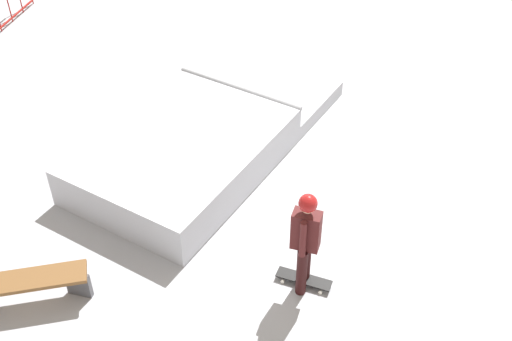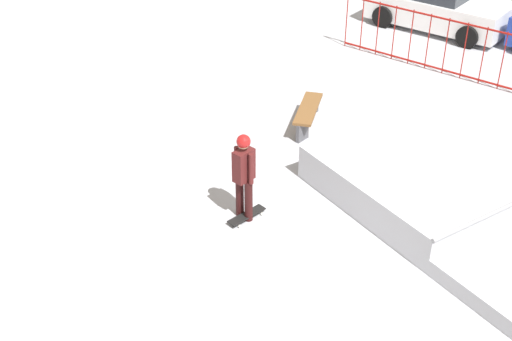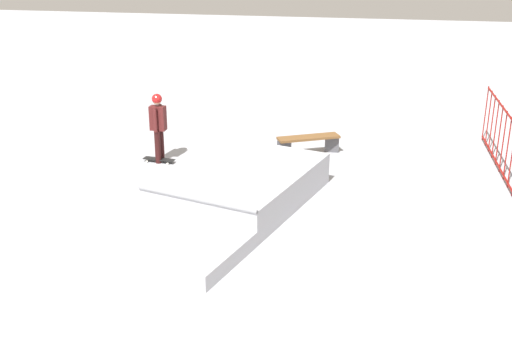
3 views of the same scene
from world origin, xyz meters
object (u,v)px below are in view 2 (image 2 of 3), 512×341
(skater, at_px, (244,171))
(skate_ramp, at_px, (429,197))
(skateboard, at_px, (247,215))
(parked_car_white, at_px, (437,5))
(park_bench, at_px, (308,112))

(skater, bearing_deg, skate_ramp, -43.54)
(skateboard, bearing_deg, skate_ramp, -39.24)
(skater, bearing_deg, skateboard, -93.56)
(skateboard, bearing_deg, parked_car_white, 16.96)
(skate_ramp, bearing_deg, skateboard, -118.81)
(skater, distance_m, park_bench, 3.82)
(parked_car_white, bearing_deg, skate_ramp, -65.09)
(skater, relative_size, skateboard, 2.11)
(skater, distance_m, skateboard, 0.93)
(skate_ramp, bearing_deg, parked_car_white, 133.92)
(skater, xyz_separation_m, skateboard, (0.07, -0.01, -0.93))
(skate_ramp, xyz_separation_m, park_bench, (-3.67, 1.23, 0.04))
(park_bench, height_order, parked_car_white, parked_car_white)
(skater, height_order, parked_car_white, skater)
(skateboard, xyz_separation_m, parked_car_white, (-2.08, 11.08, 0.65))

